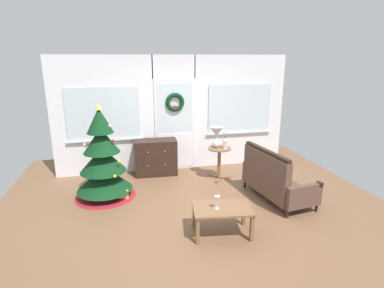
{
  "coord_description": "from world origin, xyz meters",
  "views": [
    {
      "loc": [
        -1.13,
        -4.57,
        2.49
      ],
      "look_at": [
        0.05,
        0.55,
        1.0
      ],
      "focal_mm": 28.63,
      "sensor_mm": 36.0,
      "label": 1
    }
  ],
  "objects_px": {
    "wine_glass": "(217,200)",
    "christmas_tree": "(103,164)",
    "table_lamp": "(216,134)",
    "coffee_table": "(222,212)",
    "settee_sofa": "(274,180)",
    "side_table": "(219,157)",
    "gift_box": "(123,194)",
    "dresser_cabinet": "(156,157)",
    "flower_vase": "(225,143)"
  },
  "relations": [
    {
      "from": "dresser_cabinet",
      "to": "settee_sofa",
      "type": "bearing_deg",
      "value": -41.88
    },
    {
      "from": "table_lamp",
      "to": "wine_glass",
      "type": "bearing_deg",
      "value": -106.76
    },
    {
      "from": "dresser_cabinet",
      "to": "table_lamp",
      "type": "xyz_separation_m",
      "value": [
        1.2,
        -0.54,
        0.58
      ]
    },
    {
      "from": "flower_vase",
      "to": "dresser_cabinet",
      "type": "bearing_deg",
      "value": 154.89
    },
    {
      "from": "gift_box",
      "to": "flower_vase",
      "type": "bearing_deg",
      "value": 11.99
    },
    {
      "from": "christmas_tree",
      "to": "wine_glass",
      "type": "xyz_separation_m",
      "value": [
        1.63,
        -1.7,
        -0.07
      ]
    },
    {
      "from": "christmas_tree",
      "to": "gift_box",
      "type": "height_order",
      "value": "christmas_tree"
    },
    {
      "from": "side_table",
      "to": "table_lamp",
      "type": "height_order",
      "value": "table_lamp"
    },
    {
      "from": "flower_vase",
      "to": "wine_glass",
      "type": "xyz_separation_m",
      "value": [
        -0.78,
        -1.97,
        -0.24
      ]
    },
    {
      "from": "flower_vase",
      "to": "wine_glass",
      "type": "height_order",
      "value": "flower_vase"
    },
    {
      "from": "side_table",
      "to": "wine_glass",
      "type": "bearing_deg",
      "value": -108.6
    },
    {
      "from": "dresser_cabinet",
      "to": "side_table",
      "type": "relative_size",
      "value": 1.34
    },
    {
      "from": "settee_sofa",
      "to": "coffee_table",
      "type": "bearing_deg",
      "value": -145.17
    },
    {
      "from": "table_lamp",
      "to": "coffee_table",
      "type": "distance_m",
      "value": 2.22
    },
    {
      "from": "side_table",
      "to": "flower_vase",
      "type": "bearing_deg",
      "value": -30.96
    },
    {
      "from": "coffee_table",
      "to": "gift_box",
      "type": "height_order",
      "value": "coffee_table"
    },
    {
      "from": "settee_sofa",
      "to": "table_lamp",
      "type": "distance_m",
      "value": 1.51
    },
    {
      "from": "dresser_cabinet",
      "to": "flower_vase",
      "type": "relative_size",
      "value": 2.63
    },
    {
      "from": "flower_vase",
      "to": "side_table",
      "type": "bearing_deg",
      "value": 149.04
    },
    {
      "from": "table_lamp",
      "to": "gift_box",
      "type": "bearing_deg",
      "value": -164.26
    },
    {
      "from": "dresser_cabinet",
      "to": "settee_sofa",
      "type": "xyz_separation_m",
      "value": [
        1.92,
        -1.72,
        -0.01
      ]
    },
    {
      "from": "dresser_cabinet",
      "to": "flower_vase",
      "type": "xyz_separation_m",
      "value": [
        1.36,
        -0.64,
        0.41
      ]
    },
    {
      "from": "dresser_cabinet",
      "to": "gift_box",
      "type": "distance_m",
      "value": 1.34
    },
    {
      "from": "table_lamp",
      "to": "coffee_table",
      "type": "xyz_separation_m",
      "value": [
        -0.54,
        -2.06,
        -0.62
      ]
    },
    {
      "from": "dresser_cabinet",
      "to": "flower_vase",
      "type": "height_order",
      "value": "flower_vase"
    },
    {
      "from": "gift_box",
      "to": "wine_glass",
      "type": "bearing_deg",
      "value": -49.53
    },
    {
      "from": "christmas_tree",
      "to": "gift_box",
      "type": "distance_m",
      "value": 0.65
    },
    {
      "from": "wine_glass",
      "to": "gift_box",
      "type": "height_order",
      "value": "wine_glass"
    },
    {
      "from": "flower_vase",
      "to": "gift_box",
      "type": "xyz_separation_m",
      "value": [
        -2.09,
        -0.44,
        -0.71
      ]
    },
    {
      "from": "settee_sofa",
      "to": "coffee_table",
      "type": "distance_m",
      "value": 1.53
    },
    {
      "from": "wine_glass",
      "to": "table_lamp",
      "type": "bearing_deg",
      "value": 73.24
    },
    {
      "from": "christmas_tree",
      "to": "gift_box",
      "type": "bearing_deg",
      "value": -27.68
    },
    {
      "from": "christmas_tree",
      "to": "table_lamp",
      "type": "relative_size",
      "value": 3.97
    },
    {
      "from": "flower_vase",
      "to": "coffee_table",
      "type": "height_order",
      "value": "flower_vase"
    },
    {
      "from": "gift_box",
      "to": "coffee_table",
      "type": "bearing_deg",
      "value": -47.48
    },
    {
      "from": "coffee_table",
      "to": "dresser_cabinet",
      "type": "bearing_deg",
      "value": 104.25
    },
    {
      "from": "settee_sofa",
      "to": "dresser_cabinet",
      "type": "bearing_deg",
      "value": 138.12
    },
    {
      "from": "side_table",
      "to": "flower_vase",
      "type": "xyz_separation_m",
      "value": [
        0.1,
        -0.06,
        0.32
      ]
    },
    {
      "from": "flower_vase",
      "to": "gift_box",
      "type": "height_order",
      "value": "flower_vase"
    },
    {
      "from": "christmas_tree",
      "to": "table_lamp",
      "type": "height_order",
      "value": "christmas_tree"
    },
    {
      "from": "table_lamp",
      "to": "flower_vase",
      "type": "bearing_deg",
      "value": -32.01
    },
    {
      "from": "wine_glass",
      "to": "christmas_tree",
      "type": "bearing_deg",
      "value": 133.77
    },
    {
      "from": "settee_sofa",
      "to": "table_lamp",
      "type": "height_order",
      "value": "table_lamp"
    },
    {
      "from": "dresser_cabinet",
      "to": "side_table",
      "type": "distance_m",
      "value": 1.39
    },
    {
      "from": "christmas_tree",
      "to": "flower_vase",
      "type": "height_order",
      "value": "christmas_tree"
    },
    {
      "from": "side_table",
      "to": "coffee_table",
      "type": "bearing_deg",
      "value": -106.53
    },
    {
      "from": "dresser_cabinet",
      "to": "coffee_table",
      "type": "xyz_separation_m",
      "value": [
        0.66,
        -2.6,
        -0.03
      ]
    },
    {
      "from": "dresser_cabinet",
      "to": "gift_box",
      "type": "height_order",
      "value": "dresser_cabinet"
    },
    {
      "from": "dresser_cabinet",
      "to": "wine_glass",
      "type": "relative_size",
      "value": 4.71
    },
    {
      "from": "christmas_tree",
      "to": "settee_sofa",
      "type": "xyz_separation_m",
      "value": [
        2.97,
        -0.81,
        -0.25
      ]
    }
  ]
}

